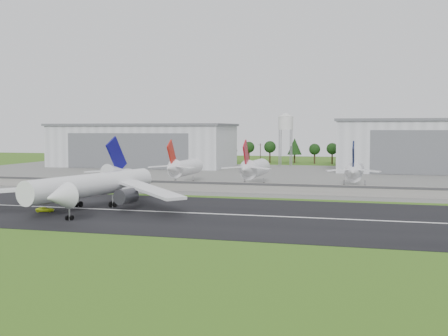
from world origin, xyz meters
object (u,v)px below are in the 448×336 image
(main_airliner, at_px, (92,190))
(parked_jet_red_a, at_px, (183,168))
(parked_jet_navy, at_px, (354,171))
(parked_jet_red_b, at_px, (253,169))
(ground_vehicle, at_px, (45,209))

(main_airliner, distance_m, parked_jet_red_a, 67.02)
(parked_jet_red_a, xyz_separation_m, parked_jet_navy, (61.65, -0.01, -0.05))
(parked_jet_navy, bearing_deg, main_airliner, -133.01)
(parked_jet_navy, bearing_deg, parked_jet_red_b, 179.96)
(parked_jet_red_b, distance_m, parked_jet_navy, 35.10)
(main_airliner, bearing_deg, parked_jet_navy, -120.65)
(parked_jet_red_a, xyz_separation_m, parked_jet_red_b, (26.56, 0.02, 0.12))
(parked_jet_red_a, height_order, parked_jet_red_b, parked_jet_red_b)
(main_airliner, bearing_deg, ground_vehicle, 52.71)
(parked_jet_red_b, bearing_deg, ground_vehicle, -115.88)
(main_airliner, relative_size, parked_jet_red_b, 1.88)
(parked_jet_red_a, height_order, parked_jet_navy, parked_jet_red_a)
(parked_jet_red_b, relative_size, parked_jet_navy, 1.00)
(parked_jet_red_a, relative_size, parked_jet_red_b, 1.00)
(parked_jet_red_b, bearing_deg, parked_jet_navy, -0.04)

